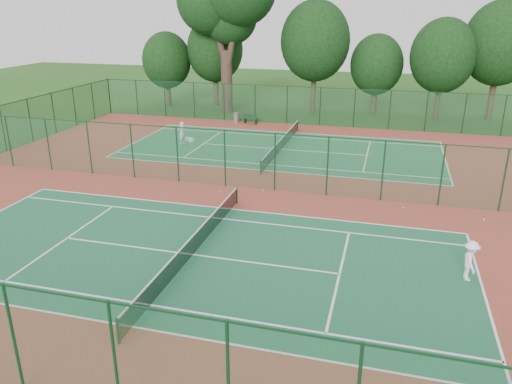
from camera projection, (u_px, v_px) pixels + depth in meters
ground at (250, 188)px, 30.10m from camera, size 120.00×120.00×0.00m
red_pad at (250, 188)px, 30.10m from camera, size 40.00×36.00×0.01m
court_near at (194, 255)px, 21.96m from camera, size 23.77×10.97×0.01m
court_far at (282, 149)px, 38.23m from camera, size 23.77×10.97×0.01m
fence_north at (303, 106)px, 45.76m from camera, size 40.00×0.09×3.50m
fence_south at (63, 349)px, 13.21m from camera, size 40.00×0.09×3.50m
fence_divider at (250, 160)px, 29.49m from camera, size 40.00×0.09×3.50m
tennis_net_near at (193, 244)px, 21.77m from camera, size 0.10×12.90×0.97m
tennis_net_far at (282, 143)px, 38.05m from camera, size 0.10×12.90×0.97m
player_near at (470, 261)px, 19.68m from camera, size 0.74×1.15×1.68m
player_far at (182, 133)px, 39.45m from camera, size 0.60×0.75×1.77m
trash_bin at (236, 118)px, 47.01m from camera, size 0.59×0.59×0.93m
bench at (250, 119)px, 46.47m from camera, size 1.58×0.88×0.94m
kit_bag at (190, 139)px, 40.54m from camera, size 0.81×0.56×0.29m
stray_ball_a at (263, 190)px, 29.59m from camera, size 0.07×0.07×0.07m
stray_ball_b at (403, 208)px, 27.02m from camera, size 0.08×0.08×0.08m
stray_ball_c at (221, 191)px, 29.56m from camera, size 0.06×0.06×0.06m
big_tree at (227, 0)px, 48.36m from camera, size 10.06×7.36×15.45m
evergreen_row at (318, 112)px, 51.91m from camera, size 39.00×5.00×12.00m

